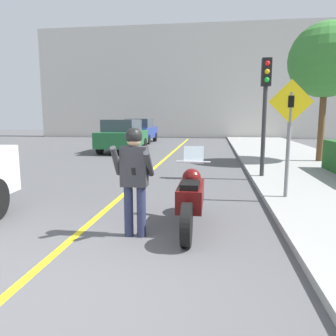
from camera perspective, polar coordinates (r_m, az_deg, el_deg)
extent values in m
plane|color=#4C4C4F|center=(3.72, -18.23, -21.10)|extent=(80.00, 80.00, 0.00)
cube|color=yellow|center=(9.30, -5.25, -2.44)|extent=(0.12, 36.00, 0.01)
cube|color=beige|center=(29.05, 5.13, 14.61)|extent=(28.00, 1.20, 9.41)
cylinder|color=black|center=(4.71, 3.25, -9.84)|extent=(0.14, 0.64, 0.64)
cylinder|color=black|center=(6.31, 4.51, -4.99)|extent=(0.14, 0.64, 0.64)
cube|color=#510C0C|center=(5.45, 4.00, -4.74)|extent=(0.40, 1.14, 0.36)
sphere|color=#510C0C|center=(5.54, 4.14, -1.75)|extent=(0.32, 0.32, 0.32)
cube|color=black|center=(5.14, 3.82, -3.04)|extent=(0.28, 0.48, 0.10)
cylinder|color=silver|center=(5.92, 4.44, 1.09)|extent=(0.62, 0.03, 0.03)
cube|color=silver|center=(5.97, 4.49, 2.32)|extent=(0.36, 0.12, 0.31)
cylinder|color=#282D4C|center=(5.12, -6.87, -7.45)|extent=(0.14, 0.14, 0.79)
cylinder|color=#282D4C|center=(5.07, -4.66, -7.56)|extent=(0.14, 0.14, 0.79)
cube|color=#333338|center=(4.94, -5.90, 0.29)|extent=(0.40, 0.22, 0.61)
cylinder|color=#333338|center=(4.90, -9.03, 1.23)|extent=(0.09, 0.37, 0.47)
cylinder|color=#333338|center=(4.77, -3.33, 0.73)|extent=(0.09, 0.43, 0.43)
sphere|color=tan|center=(4.90, -5.97, 4.94)|extent=(0.22, 0.22, 0.22)
sphere|color=black|center=(4.90, -5.98, 5.52)|extent=(0.26, 0.26, 0.26)
cube|color=black|center=(4.67, -5.99, -0.61)|extent=(0.06, 0.05, 0.11)
cylinder|color=slate|center=(7.38, 20.20, 3.67)|extent=(0.08, 0.08, 2.21)
cube|color=yellow|center=(7.34, 20.63, 10.78)|extent=(0.91, 0.02, 0.91)
cube|color=black|center=(7.32, 20.65, 10.78)|extent=(0.12, 0.01, 0.24)
cylinder|color=#2D2D30|center=(9.81, 16.40, 8.26)|extent=(0.12, 0.12, 3.31)
cube|color=black|center=(9.86, 16.76, 15.69)|extent=(0.26, 0.22, 0.76)
sphere|color=red|center=(9.78, 16.93, 17.05)|extent=(0.14, 0.14, 0.14)
sphere|color=gold|center=(9.75, 16.87, 15.77)|extent=(0.14, 0.14, 0.14)
sphere|color=green|center=(9.72, 16.81, 14.48)|extent=(0.14, 0.14, 0.14)
cylinder|color=brown|center=(13.98, 25.16, 6.90)|extent=(0.24, 0.24, 2.83)
sphere|color=#387A33|center=(14.13, 25.83, 16.57)|extent=(2.76, 2.76, 2.76)
cylinder|color=black|center=(18.88, -9.14, 4.25)|extent=(0.22, 0.64, 0.64)
cylinder|color=black|center=(18.47, -4.21, 4.24)|extent=(0.22, 0.64, 0.64)
cylinder|color=black|center=(16.42, -11.80, 3.48)|extent=(0.22, 0.64, 0.64)
cylinder|color=black|center=(15.94, -6.17, 3.46)|extent=(0.22, 0.64, 0.64)
cube|color=#1E6033|center=(17.38, -7.81, 5.14)|extent=(1.80, 4.20, 0.76)
cube|color=#38424C|center=(17.18, -8.01, 7.36)|extent=(1.58, 2.18, 0.60)
cylinder|color=black|center=(24.77, -6.07, 5.41)|extent=(0.22, 0.64, 0.64)
cylinder|color=black|center=(24.42, -2.28, 5.41)|extent=(0.22, 0.64, 0.64)
cylinder|color=black|center=(22.26, -7.69, 4.99)|extent=(0.22, 0.64, 0.64)
cylinder|color=black|center=(21.87, -3.50, 4.98)|extent=(0.22, 0.64, 0.64)
cube|color=navy|center=(23.29, -4.87, 6.14)|extent=(1.80, 4.20, 0.76)
cube|color=#38424C|center=(23.10, -4.99, 7.81)|extent=(1.58, 2.18, 0.60)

